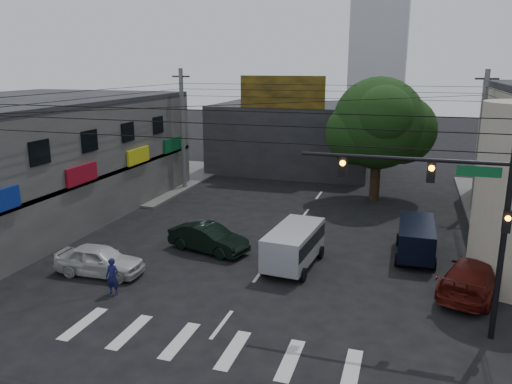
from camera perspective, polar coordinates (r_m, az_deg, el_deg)
The scene contains 15 objects.
ground at distance 21.88m, azimuth -1.03°, elevation -11.24°, with size 160.00×160.00×0.00m, color black.
sidewalk_far_left at distance 45.00m, azimuth -15.70°, elevation 1.78°, with size 16.00×16.00×0.15m, color #514F4C.
building_left at distance 35.14m, azimuth -26.69°, elevation 3.06°, with size 14.00×24.00×7.00m, color #454240.
building_far at distance 46.33m, azimuth 4.46°, elevation 6.30°, with size 14.00×10.00×6.00m, color #232326.
billboard at distance 41.17m, azimuth 3.00°, elevation 11.33°, with size 7.00×0.30×2.60m, color olive.
street_tree at distance 36.00m, azimuth 13.81°, elevation 7.59°, with size 6.40×6.40×8.70m.
traffic_gantry at distance 18.36m, azimuth 21.67°, elevation -1.26°, with size 7.10×0.35×7.20m.
utility_pole_far_left at distance 38.85m, azimuth -8.37°, elevation 7.02°, with size 0.32×0.32×9.20m, color #59595B.
utility_pole_far_right at distance 35.30m, azimuth 24.22°, elevation 5.19°, with size 0.32×0.32×9.20m, color #59595B.
dark_sedan at distance 26.11m, azimuth -5.47°, elevation -5.27°, with size 4.58×2.58×1.43m, color black.
white_compact at distance 24.31m, azimuth -17.46°, elevation -7.42°, with size 4.22×1.84×1.41m, color beige.
maroon_sedan at distance 23.27m, azimuth 23.60°, elevation -8.86°, with size 3.62×5.59×1.51m, color #51110B.
silver_minivan at distance 24.08m, azimuth 4.34°, elevation -6.34°, with size 2.23×4.59×1.91m, color #AFB1B8, non-canonical shape.
navy_van at distance 26.44m, azimuth 17.81°, elevation -5.27°, with size 1.72×4.44×1.77m, color black, non-canonical shape.
traffic_officer at distance 22.09m, azimuth -16.09°, elevation -9.29°, with size 0.61×0.42×1.61m, color #131643.
Camera 1 is at (6.27, -18.71, 9.45)m, focal length 35.00 mm.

